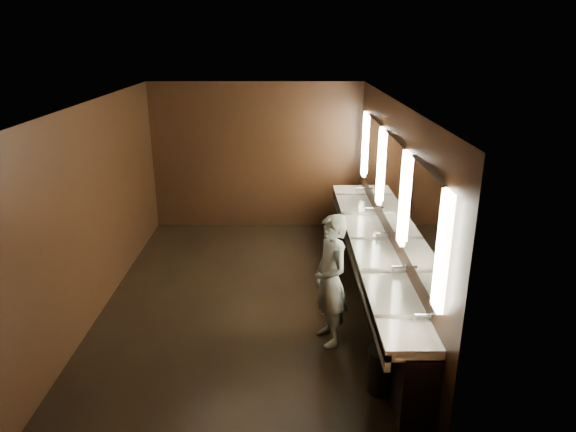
# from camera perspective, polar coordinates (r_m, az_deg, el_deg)

# --- Properties ---
(floor) EXTENTS (6.00, 6.00, 0.00)m
(floor) POSITION_cam_1_polar(r_m,az_deg,el_deg) (7.59, -4.46, -8.94)
(floor) COLOR black
(floor) RESTS_ON ground
(ceiling) EXTENTS (4.00, 6.00, 0.02)m
(ceiling) POSITION_cam_1_polar(r_m,az_deg,el_deg) (6.72, -5.10, 12.53)
(ceiling) COLOR #2D2D2B
(ceiling) RESTS_ON wall_back
(wall_back) EXTENTS (4.00, 0.02, 2.80)m
(wall_back) POSITION_cam_1_polar(r_m,az_deg,el_deg) (9.92, -3.50, 6.63)
(wall_back) COLOR black
(wall_back) RESTS_ON floor
(wall_front) EXTENTS (4.00, 0.02, 2.80)m
(wall_front) POSITION_cam_1_polar(r_m,az_deg,el_deg) (4.30, -7.72, -11.60)
(wall_front) COLOR black
(wall_front) RESTS_ON floor
(wall_left) EXTENTS (0.02, 6.00, 2.80)m
(wall_left) POSITION_cam_1_polar(r_m,az_deg,el_deg) (7.46, -20.27, 1.04)
(wall_left) COLOR black
(wall_left) RESTS_ON floor
(wall_right) EXTENTS (0.02, 6.00, 2.80)m
(wall_right) POSITION_cam_1_polar(r_m,az_deg,el_deg) (7.16, 11.41, 1.15)
(wall_right) COLOR black
(wall_right) RESTS_ON floor
(sink_counter) EXTENTS (0.55, 5.40, 1.01)m
(sink_counter) POSITION_cam_1_polar(r_m,az_deg,el_deg) (7.45, 9.39, -5.46)
(sink_counter) COLOR black
(sink_counter) RESTS_ON floor
(mirror_band) EXTENTS (0.06, 5.03, 1.15)m
(mirror_band) POSITION_cam_1_polar(r_m,az_deg,el_deg) (7.05, 11.45, 3.85)
(mirror_band) COLOR #FFF4D0
(mirror_band) RESTS_ON wall_right
(person) EXTENTS (0.56, 0.70, 1.65)m
(person) POSITION_cam_1_polar(r_m,az_deg,el_deg) (6.21, 4.75, -7.16)
(person) COLOR #88B6CB
(person) RESTS_ON floor
(trash_bin) EXTENTS (0.42, 0.42, 0.50)m
(trash_bin) POSITION_cam_1_polar(r_m,az_deg,el_deg) (5.77, 10.44, -16.46)
(trash_bin) COLOR black
(trash_bin) RESTS_ON floor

